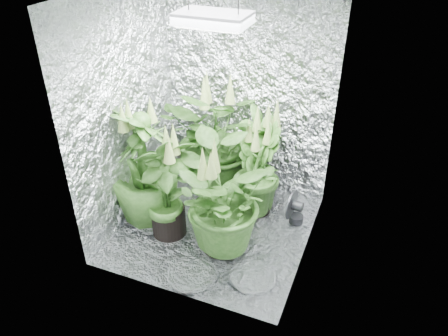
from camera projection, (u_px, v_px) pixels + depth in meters
ground at (216, 228)px, 3.91m from camera, size 1.60×1.60×0.00m
walls at (214, 129)px, 3.37m from camera, size 1.62×1.62×2.00m
grow_lamp at (213, 19)px, 2.93m from camera, size 0.50×0.30×0.22m
plant_a at (217, 138)px, 4.17m from camera, size 1.19×1.19×1.18m
plant_b at (260, 156)px, 4.10m from camera, size 0.66×0.66×1.00m
plant_c at (258, 172)px, 3.91m from camera, size 0.48×0.48×0.94m
plant_d at (145, 168)px, 3.74m from camera, size 0.84×0.84×1.18m
plant_e at (220, 202)px, 3.44m from camera, size 0.90×0.90×1.02m
plant_f at (166, 187)px, 3.61m from camera, size 0.72×0.72×1.07m
circulation_fan at (294, 209)px, 3.92m from camera, size 0.14×0.28×0.32m
plant_label at (225, 224)px, 3.49m from camera, size 0.06×0.04×0.08m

